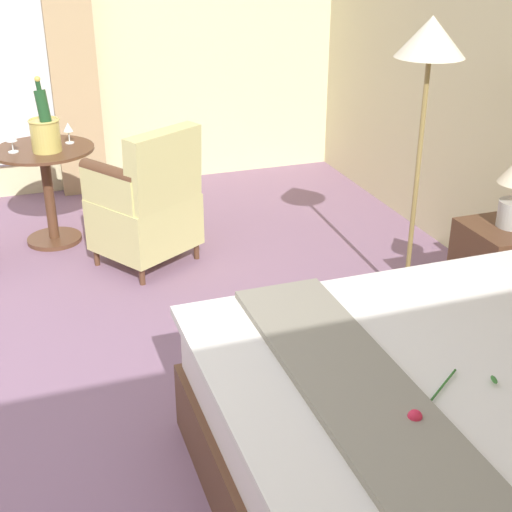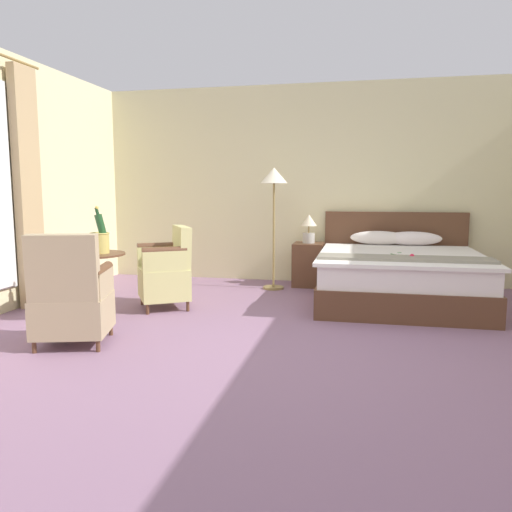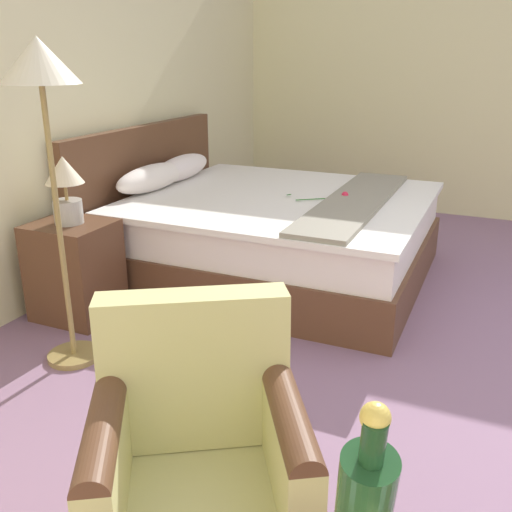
% 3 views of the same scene
% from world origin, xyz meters
% --- Properties ---
extents(wall_headboard_side, '(6.59, 0.12, 2.82)m').
position_xyz_m(wall_headboard_side, '(0.00, 3.30, 1.41)').
color(wall_headboard_side, beige).
rests_on(wall_headboard_side, ground).
extents(bed, '(1.91, 2.18, 1.03)m').
position_xyz_m(bed, '(1.00, 2.13, 0.32)').
color(bed, brown).
rests_on(bed, ground).
extents(nightstand, '(0.43, 0.46, 0.60)m').
position_xyz_m(nightstand, '(-0.17, 2.91, 0.30)').
color(nightstand, brown).
rests_on(nightstand, ground).
extents(bedside_lamp, '(0.22, 0.22, 0.40)m').
position_xyz_m(bedside_lamp, '(-0.17, 2.91, 0.84)').
color(bedside_lamp, '#AFACA3').
rests_on(bedside_lamp, nightstand).
extents(floor_lamp_brass, '(0.37, 0.37, 1.63)m').
position_xyz_m(floor_lamp_brass, '(-0.61, 2.58, 1.38)').
color(floor_lamp_brass, olive).
rests_on(floor_lamp_brass, ground).
extents(armchair_by_window, '(0.75, 0.75, 0.93)m').
position_xyz_m(armchair_by_window, '(-1.60, 1.24, 0.42)').
color(armchair_by_window, brown).
rests_on(armchair_by_window, ground).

